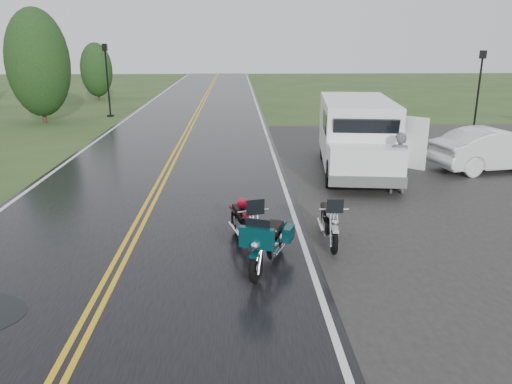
% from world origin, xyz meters
% --- Properties ---
extents(ground, '(120.00, 120.00, 0.00)m').
position_xyz_m(ground, '(0.00, 0.00, 0.00)').
color(ground, '#2D471E').
rests_on(ground, ground).
extents(road, '(8.00, 100.00, 0.04)m').
position_xyz_m(road, '(0.00, 10.00, 0.02)').
color(road, black).
rests_on(road, ground).
extents(motorcycle_red, '(1.26, 2.17, 1.21)m').
position_xyz_m(motorcycle_red, '(2.75, 0.46, 0.60)').
color(motorcycle_red, '#600B11').
rests_on(motorcycle_red, ground).
extents(motorcycle_teal, '(1.40, 2.15, 1.19)m').
position_xyz_m(motorcycle_teal, '(2.70, -0.54, 0.60)').
color(motorcycle_teal, '#043135').
rests_on(motorcycle_teal, ground).
extents(motorcycle_silver, '(0.78, 1.96, 1.14)m').
position_xyz_m(motorcycle_silver, '(4.35, 0.65, 0.57)').
color(motorcycle_silver, '#A7ABAF').
rests_on(motorcycle_silver, ground).
extents(van_white, '(3.09, 6.49, 2.45)m').
position_xyz_m(van_white, '(5.20, 5.62, 1.23)').
color(van_white, white).
rests_on(van_white, ground).
extents(person_at_van, '(0.67, 0.45, 1.78)m').
position_xyz_m(person_at_van, '(6.98, 4.95, 0.89)').
color(person_at_van, '#535458').
rests_on(person_at_van, ground).
extents(sedan_white, '(4.56, 2.33, 1.43)m').
position_xyz_m(sedan_white, '(11.16, 7.45, 0.72)').
color(sedan_white, silver).
rests_on(sedan_white, ground).
extents(lamp_post_far_left, '(0.36, 0.36, 4.16)m').
position_xyz_m(lamp_post_far_left, '(-4.99, 20.84, 2.08)').
color(lamp_post_far_left, black).
rests_on(lamp_post_far_left, ground).
extents(lamp_post_far_right, '(0.33, 0.33, 3.89)m').
position_xyz_m(lamp_post_far_right, '(13.78, 14.60, 1.94)').
color(lamp_post_far_right, black).
rests_on(lamp_post_far_right, ground).
extents(tree_left_mid, '(3.26, 3.26, 5.09)m').
position_xyz_m(tree_left_mid, '(-7.99, 18.67, 2.54)').
color(tree_left_mid, '#1E3D19').
rests_on(tree_left_mid, ground).
extents(tree_left_far, '(2.31, 2.31, 3.55)m').
position_xyz_m(tree_left_far, '(-7.88, 29.47, 1.78)').
color(tree_left_far, '#1E3D19').
rests_on(tree_left_far, ground).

